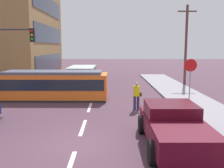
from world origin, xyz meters
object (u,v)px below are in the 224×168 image
stop_sign (190,73)px  utility_pole_mid (186,44)px  city_bus (82,74)px  traffic_light_mast (8,50)px  pickup_truck_parked (173,126)px  pedestrian_crossing (137,94)px  streetcar_tram (54,85)px

stop_sign → utility_pole_mid: (2.56, 9.80, 1.83)m
city_bus → traffic_light_mast: size_ratio=1.01×
city_bus → utility_pole_mid: (10.19, -0.58, 3.01)m
pickup_truck_parked → utility_pole_mid: bearing=72.4°
utility_pole_mid → traffic_light_mast: bearing=-147.8°
city_bus → utility_pole_mid: size_ratio=0.66×
traffic_light_mast → utility_pole_mid: utility_pole_mid is taller
pedestrian_crossing → pickup_truck_parked: 5.64m
streetcar_tram → utility_pole_mid: bearing=31.3°
city_bus → pickup_truck_parked: city_bus is taller
city_bus → stop_sign: bearing=-53.7°
streetcar_tram → utility_pole_mid: 13.68m
pedestrian_crossing → utility_pole_mid: bearing=60.3°
pickup_truck_parked → traffic_light_mast: bearing=141.1°
city_bus → stop_sign: (7.63, -10.37, 1.18)m
pedestrian_crossing → stop_sign: stop_sign is taller
pickup_truck_parked → city_bus: bearing=107.6°
streetcar_tram → city_bus: 7.62m
stop_sign → traffic_light_mast: bearing=174.3°
stop_sign → utility_pole_mid: utility_pole_mid is taller
pedestrian_crossing → traffic_light_mast: (-8.00, 1.51, 2.57)m
traffic_light_mast → utility_pole_mid: (13.80, 8.68, 0.50)m
pedestrian_crossing → traffic_light_mast: 8.54m
utility_pole_mid → streetcar_tram: bearing=-148.7°
stop_sign → pickup_truck_parked: bearing=-112.2°
traffic_light_mast → pedestrian_crossing: bearing=-10.7°
city_bus → pedestrian_crossing: city_bus is taller
stop_sign → utility_pole_mid: bearing=75.4°
streetcar_tram → pickup_truck_parked: 10.91m
pickup_truck_parked → utility_pole_mid: (5.00, 15.77, 3.23)m
streetcar_tram → utility_pole_mid: utility_pole_mid is taller
streetcar_tram → city_bus: (1.21, 7.52, -0.04)m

